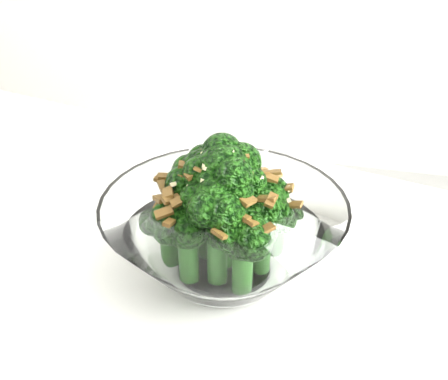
# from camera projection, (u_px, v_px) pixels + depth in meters

# --- Properties ---
(broccoli_dish) EXTENTS (0.21, 0.21, 0.13)m
(broccoli_dish) POSITION_uv_depth(u_px,v_px,m) (223.00, 229.00, 0.43)
(broccoli_dish) COLOR white
(broccoli_dish) RESTS_ON table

